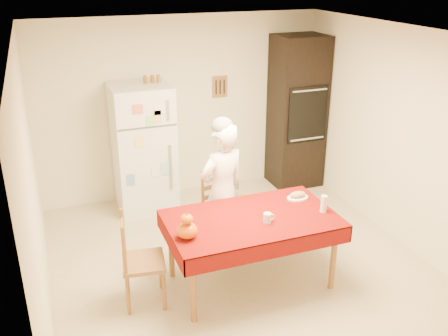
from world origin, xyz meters
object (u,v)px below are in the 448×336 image
dining_table (251,224)px  pumpkin_lower (187,231)px  wine_glass (324,204)px  oven_cabinet (297,112)px  chair_far (221,206)px  chair_left (136,258)px  coffee_mug (267,218)px  seated_woman (222,191)px  refrigerator (144,149)px  bread_plate (298,198)px

dining_table → pumpkin_lower: pumpkin_lower is taller
dining_table → wine_glass: bearing=-10.3°
oven_cabinet → chair_far: bearing=-141.6°
oven_cabinet → chair_left: oven_cabinet is taller
dining_table → pumpkin_lower: bearing=-168.1°
dining_table → chair_far: size_ratio=1.79×
wine_glass → coffee_mug: bearing=-178.9°
coffee_mug → seated_woman: bearing=103.3°
chair_far → refrigerator: bearing=104.8°
seated_woman → bread_plate: size_ratio=6.58×
oven_cabinet → seated_woman: 2.32m
coffee_mug → refrigerator: bearing=108.2°
chair_left → oven_cabinet: bearing=-45.1°
refrigerator → coffee_mug: refrigerator is taller
chair_far → bread_plate: chair_far is taller
chair_left → refrigerator: bearing=-6.0°
bread_plate → chair_left: bearing=-175.4°
refrigerator → chair_far: bearing=-64.2°
seated_woman → wine_glass: 1.12m
chair_left → seated_woman: seated_woman is taller
pumpkin_lower → bread_plate: (1.35, 0.37, -0.06)m
chair_far → wine_glass: (0.76, -0.96, 0.34)m
chair_left → coffee_mug: chair_left is taller
dining_table → pumpkin_lower: (-0.71, -0.15, 0.14)m
wine_glass → dining_table: bearing=169.7°
refrigerator → pumpkin_lower: bearing=-92.0°
refrigerator → oven_cabinet: (2.28, 0.05, 0.25)m
pumpkin_lower → seated_woman: bearing=50.7°
oven_cabinet → wine_glass: size_ratio=12.50×
refrigerator → dining_table: 2.20m
dining_table → chair_far: bearing=91.4°
seated_woman → coffee_mug: 0.79m
wine_glass → seated_woman: bearing=137.3°
refrigerator → pumpkin_lower: (-0.08, -2.25, -0.01)m
refrigerator → wine_glass: refrigerator is taller
oven_cabinet → coffee_mug: bearing=-123.9°
chair_far → chair_left: size_ratio=1.00×
seated_woman → wine_glass: seated_woman is taller
pumpkin_lower → wine_glass: (1.45, 0.02, 0.01)m
chair_left → bread_plate: 1.82m
chair_far → oven_cabinet: bearing=27.4°
dining_table → wine_glass: 0.77m
seated_woman → coffee_mug: seated_woman is taller
seated_woman → oven_cabinet: bearing=-154.6°
chair_left → coffee_mug: 1.32m
coffee_mug → pumpkin_lower: size_ratio=0.51×
seated_woman → pumpkin_lower: size_ratio=7.99×
chair_left → wine_glass: (1.90, -0.21, 0.34)m
pumpkin_lower → refrigerator: bearing=88.0°
wine_glass → pumpkin_lower: bearing=-179.4°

